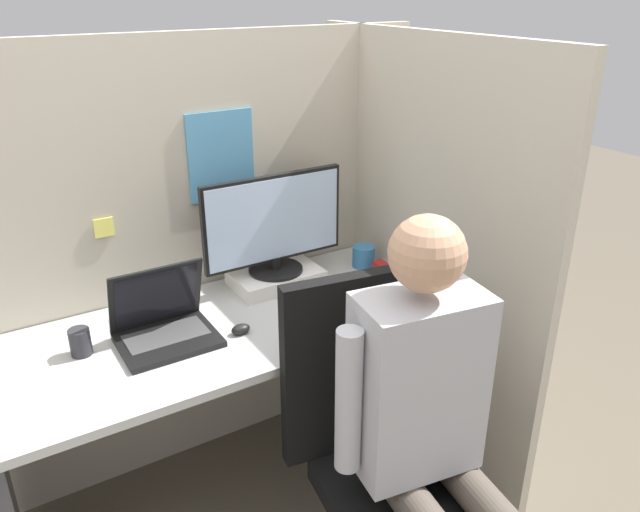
{
  "coord_description": "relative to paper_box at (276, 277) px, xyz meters",
  "views": [
    {
      "loc": [
        -0.68,
        -1.41,
        1.82
      ],
      "look_at": [
        0.29,
        0.16,
        1.0
      ],
      "focal_mm": 35.0,
      "sensor_mm": 36.0,
      "label": 1
    }
  ],
  "objects": [
    {
      "name": "cubicle_panel_back",
      "position": [
        -0.3,
        0.17,
        0.06
      ],
      "size": [
        2.04,
        0.05,
        1.67
      ],
      "color": "#B7AD99",
      "rests_on": "ground"
    },
    {
      "name": "cubicle_panel_right",
      "position": [
        0.49,
        -0.25,
        0.06
      ],
      "size": [
        0.04,
        1.28,
        1.67
      ],
      "color": "#B7AD99",
      "rests_on": "ground"
    },
    {
      "name": "desk",
      "position": [
        -0.3,
        -0.18,
        -0.21
      ],
      "size": [
        1.54,
        0.65,
        0.75
      ],
      "color": "#B7B7B2",
      "rests_on": "ground"
    },
    {
      "name": "paper_box",
      "position": [
        0.0,
        0.0,
        0.0
      ],
      "size": [
        0.33,
        0.22,
        0.06
      ],
      "color": "white",
      "rests_on": "desk"
    },
    {
      "name": "monitor",
      "position": [
        0.0,
        0.0,
        0.22
      ],
      "size": [
        0.56,
        0.21,
        0.38
      ],
      "color": "black",
      "rests_on": "paper_box"
    },
    {
      "name": "laptop",
      "position": [
        -0.5,
        -0.17,
        0.02
      ],
      "size": [
        0.3,
        0.25,
        0.25
      ],
      "color": "black",
      "rests_on": "desk"
    },
    {
      "name": "mouse",
      "position": [
        -0.27,
        -0.27,
        -0.01
      ],
      "size": [
        0.06,
        0.04,
        0.03
      ],
      "color": "black",
      "rests_on": "desk"
    },
    {
      "name": "stapler",
      "position": [
        0.38,
        -0.2,
        0.0
      ],
      "size": [
        0.04,
        0.15,
        0.06
      ],
      "color": "#A31919",
      "rests_on": "desk"
    },
    {
      "name": "carrot_toy",
      "position": [
        0.03,
        -0.38,
        -0.01
      ],
      "size": [
        0.04,
        0.14,
        0.04
      ],
      "color": "orange",
      "rests_on": "desk"
    },
    {
      "name": "office_chair",
      "position": [
        -0.05,
        -0.76,
        -0.25
      ],
      "size": [
        0.54,
        0.59,
        1.05
      ],
      "color": "black",
      "rests_on": "ground"
    },
    {
      "name": "person",
      "position": [
        -0.02,
        -0.93,
        -0.03
      ],
      "size": [
        0.48,
        0.49,
        1.31
      ],
      "color": "brown",
      "rests_on": "ground"
    },
    {
      "name": "coffee_mug",
      "position": [
        0.38,
        -0.04,
        0.02
      ],
      "size": [
        0.09,
        0.09,
        0.09
      ],
      "color": "teal",
      "rests_on": "desk"
    },
    {
      "name": "pen_cup",
      "position": [
        -0.75,
        -0.12,
        0.02
      ],
      "size": [
        0.06,
        0.06,
        0.09
      ],
      "color": "#28282D",
      "rests_on": "desk"
    }
  ]
}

